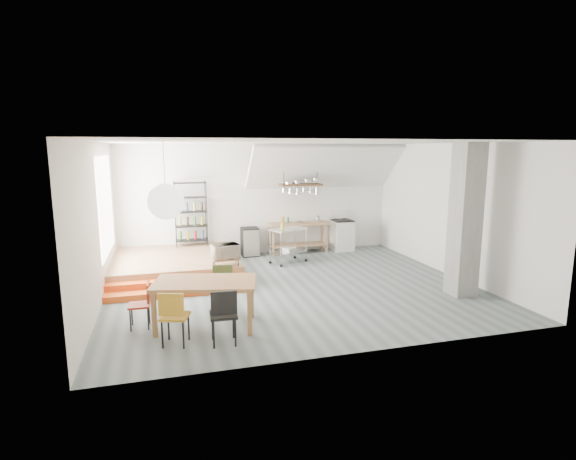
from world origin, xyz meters
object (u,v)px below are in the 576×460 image
object	(u,v)px
dining_table	(205,286)
mini_fridge	(250,242)
stove	(342,235)
rolling_cart	(288,241)

from	to	relation	value
dining_table	mini_fridge	world-z (taller)	dining_table
stove	mini_fridge	size ratio (longest dim) A/B	1.43
stove	dining_table	bearing A→B (deg)	-132.74
rolling_cart	mini_fridge	xyz separation A→B (m)	(-0.84, 1.12, -0.20)
stove	rolling_cart	xyz separation A→B (m)	(-2.01, -1.08, 0.13)
dining_table	mini_fridge	xyz separation A→B (m)	(1.75, 5.03, -0.32)
stove	rolling_cart	bearing A→B (deg)	-151.85
mini_fridge	dining_table	bearing A→B (deg)	-109.18
rolling_cart	stove	bearing A→B (deg)	3.34
stove	dining_table	world-z (taller)	stove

